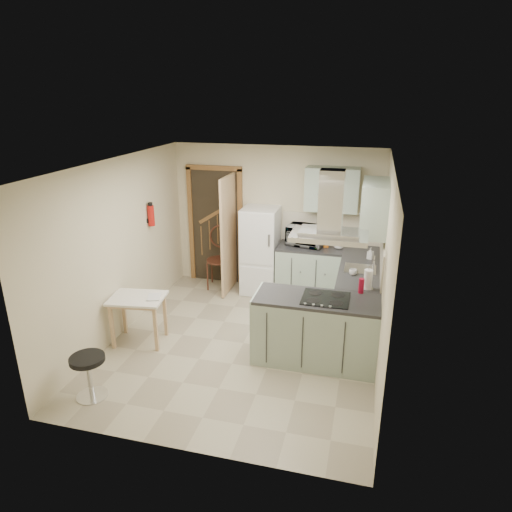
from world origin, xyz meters
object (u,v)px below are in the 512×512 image
(fridge, at_px, (260,251))
(bentwood_chair, at_px, (219,260))
(drop_leaf_table, at_px, (139,320))
(stool, at_px, (90,377))
(peninsula, at_px, (316,330))
(extractor_hood, at_px, (329,236))
(microwave, at_px, (306,235))

(fridge, distance_m, bentwood_chair, 0.79)
(drop_leaf_table, height_order, stool, drop_leaf_table)
(peninsula, xyz_separation_m, extractor_hood, (0.10, 0.00, 1.27))
(extractor_hood, relative_size, bentwood_chair, 0.89)
(peninsula, height_order, bentwood_chair, bentwood_chair)
(fridge, relative_size, drop_leaf_table, 2.05)
(fridge, bearing_deg, microwave, 4.45)
(peninsula, xyz_separation_m, drop_leaf_table, (-2.44, -0.13, -0.11))
(fridge, xyz_separation_m, peninsula, (1.22, -1.98, -0.30))
(drop_leaf_table, distance_m, stool, 1.27)
(peninsula, height_order, drop_leaf_table, peninsula)
(peninsula, bearing_deg, stool, -149.90)
(drop_leaf_table, bearing_deg, peninsula, -4.98)
(fridge, xyz_separation_m, bentwood_chair, (-0.75, -0.01, -0.24))
(microwave, bearing_deg, drop_leaf_table, -121.67)
(drop_leaf_table, xyz_separation_m, bentwood_chair, (0.46, 2.10, 0.16))
(extractor_hood, bearing_deg, drop_leaf_table, -177.09)
(microwave, bearing_deg, peninsula, -66.61)
(drop_leaf_table, bearing_deg, fridge, 52.05)
(fridge, relative_size, extractor_hood, 1.67)
(fridge, height_order, bentwood_chair, fridge)
(fridge, xyz_separation_m, drop_leaf_table, (-1.21, -2.11, -0.41))
(peninsula, relative_size, drop_leaf_table, 2.12)
(peninsula, height_order, microwave, microwave)
(microwave, bearing_deg, bentwood_chair, -166.69)
(bentwood_chair, xyz_separation_m, stool, (-0.42, -3.36, -0.24))
(drop_leaf_table, height_order, bentwood_chair, bentwood_chair)
(peninsula, relative_size, stool, 2.93)
(fridge, distance_m, peninsula, 2.35)
(fridge, distance_m, extractor_hood, 2.57)
(fridge, bearing_deg, bentwood_chair, -179.41)
(bentwood_chair, relative_size, stool, 1.92)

